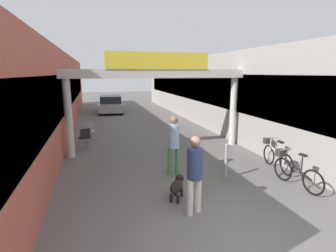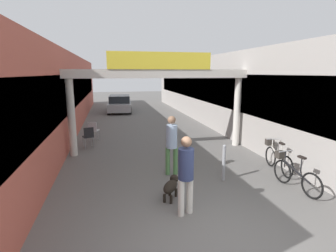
{
  "view_description": "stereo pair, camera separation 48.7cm",
  "coord_description": "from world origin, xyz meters",
  "px_view_note": "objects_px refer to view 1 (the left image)",
  "views": [
    {
      "loc": [
        -2.39,
        -3.98,
        3.11
      ],
      "look_at": [
        0.0,
        4.54,
        1.3
      ],
      "focal_mm": 28.0,
      "sensor_mm": 36.0,
      "label": 1
    },
    {
      "loc": [
        -1.92,
        -4.1,
        3.11
      ],
      "look_at": [
        0.0,
        4.54,
        1.3
      ],
      "focal_mm": 28.0,
      "sensor_mm": 36.0,
      "label": 2
    }
  ],
  "objects_px": {
    "pedestrian_companion": "(174,141)",
    "bollard_post_metal": "(226,161)",
    "parked_car_silver": "(111,104)",
    "bicycle_black_nearest": "(294,170)",
    "cafe_chair_aluminium_farther": "(89,130)",
    "pedestrian_with_dog": "(195,170)",
    "dog_on_leash": "(177,186)",
    "cafe_chair_black_nearer": "(85,136)",
    "bicycle_silver_second": "(276,155)"
  },
  "relations": [
    {
      "from": "bollard_post_metal",
      "to": "cafe_chair_aluminium_farther",
      "type": "distance_m",
      "value": 6.82
    },
    {
      "from": "bollard_post_metal",
      "to": "parked_car_silver",
      "type": "bearing_deg",
      "value": 99.31
    },
    {
      "from": "bicycle_silver_second",
      "to": "parked_car_silver",
      "type": "xyz_separation_m",
      "value": [
        -4.41,
        14.25,
        0.21
      ]
    },
    {
      "from": "dog_on_leash",
      "to": "cafe_chair_aluminium_farther",
      "type": "bearing_deg",
      "value": 109.25
    },
    {
      "from": "bicycle_black_nearest",
      "to": "pedestrian_with_dog",
      "type": "bearing_deg",
      "value": -168.53
    },
    {
      "from": "cafe_chair_aluminium_farther",
      "to": "pedestrian_companion",
      "type": "bearing_deg",
      "value": -61.62
    },
    {
      "from": "pedestrian_with_dog",
      "to": "bollard_post_metal",
      "type": "distance_m",
      "value": 2.31
    },
    {
      "from": "bollard_post_metal",
      "to": "cafe_chair_aluminium_farther",
      "type": "bearing_deg",
      "value": 125.58
    },
    {
      "from": "pedestrian_with_dog",
      "to": "cafe_chair_aluminium_farther",
      "type": "height_order",
      "value": "pedestrian_with_dog"
    },
    {
      "from": "pedestrian_companion",
      "to": "bollard_post_metal",
      "type": "bearing_deg",
      "value": -28.77
    },
    {
      "from": "pedestrian_companion",
      "to": "cafe_chair_aluminium_farther",
      "type": "distance_m",
      "value": 5.47
    },
    {
      "from": "dog_on_leash",
      "to": "cafe_chair_black_nearer",
      "type": "bearing_deg",
      "value": 114.48
    },
    {
      "from": "pedestrian_companion",
      "to": "pedestrian_with_dog",
      "type": "bearing_deg",
      "value": -95.73
    },
    {
      "from": "pedestrian_companion",
      "to": "bicycle_black_nearest",
      "type": "distance_m",
      "value": 3.5
    },
    {
      "from": "pedestrian_with_dog",
      "to": "bicycle_silver_second",
      "type": "height_order",
      "value": "pedestrian_with_dog"
    },
    {
      "from": "pedestrian_with_dog",
      "to": "bicycle_silver_second",
      "type": "distance_m",
      "value": 4.16
    },
    {
      "from": "bicycle_silver_second",
      "to": "bollard_post_metal",
      "type": "height_order",
      "value": "bollard_post_metal"
    },
    {
      "from": "dog_on_leash",
      "to": "cafe_chair_aluminium_farther",
      "type": "height_order",
      "value": "cafe_chair_aluminium_farther"
    },
    {
      "from": "pedestrian_companion",
      "to": "dog_on_leash",
      "type": "relative_size",
      "value": 2.45
    },
    {
      "from": "bicycle_silver_second",
      "to": "parked_car_silver",
      "type": "height_order",
      "value": "parked_car_silver"
    },
    {
      "from": "bollard_post_metal",
      "to": "cafe_chair_black_nearer",
      "type": "bearing_deg",
      "value": 133.23
    },
    {
      "from": "pedestrian_companion",
      "to": "bicycle_silver_second",
      "type": "bearing_deg",
      "value": -6.45
    },
    {
      "from": "cafe_chair_aluminium_farther",
      "to": "parked_car_silver",
      "type": "height_order",
      "value": "parked_car_silver"
    },
    {
      "from": "bicycle_black_nearest",
      "to": "bollard_post_metal",
      "type": "height_order",
      "value": "bollard_post_metal"
    },
    {
      "from": "pedestrian_with_dog",
      "to": "parked_car_silver",
      "type": "distance_m",
      "value": 16.23
    },
    {
      "from": "pedestrian_companion",
      "to": "bicycle_silver_second",
      "type": "xyz_separation_m",
      "value": [
        3.39,
        -0.38,
        -0.63
      ]
    },
    {
      "from": "pedestrian_companion",
      "to": "bollard_post_metal",
      "type": "distance_m",
      "value": 1.66
    },
    {
      "from": "bicycle_silver_second",
      "to": "parked_car_silver",
      "type": "distance_m",
      "value": 14.92
    },
    {
      "from": "cafe_chair_aluminium_farther",
      "to": "parked_car_silver",
      "type": "xyz_separation_m",
      "value": [
        1.57,
        9.07,
        0.1
      ]
    },
    {
      "from": "dog_on_leash",
      "to": "cafe_chair_black_nearer",
      "type": "relative_size",
      "value": 0.84
    },
    {
      "from": "cafe_chair_aluminium_farther",
      "to": "bollard_post_metal",
      "type": "bearing_deg",
      "value": -54.42
    },
    {
      "from": "pedestrian_with_dog",
      "to": "parked_car_silver",
      "type": "bearing_deg",
      "value": 92.76
    },
    {
      "from": "bicycle_black_nearest",
      "to": "bollard_post_metal",
      "type": "distance_m",
      "value": 1.87
    },
    {
      "from": "pedestrian_companion",
      "to": "parked_car_silver",
      "type": "distance_m",
      "value": 13.91
    },
    {
      "from": "parked_car_silver",
      "to": "dog_on_leash",
      "type": "bearing_deg",
      "value": -87.62
    },
    {
      "from": "bicycle_black_nearest",
      "to": "bollard_post_metal",
      "type": "relative_size",
      "value": 1.56
    },
    {
      "from": "dog_on_leash",
      "to": "cafe_chair_aluminium_farther",
      "type": "distance_m",
      "value": 6.71
    },
    {
      "from": "pedestrian_with_dog",
      "to": "dog_on_leash",
      "type": "xyz_separation_m",
      "value": [
        -0.14,
        0.8,
        -0.69
      ]
    },
    {
      "from": "pedestrian_companion",
      "to": "bicycle_black_nearest",
      "type": "bearing_deg",
      "value": -29.3
    },
    {
      "from": "bicycle_black_nearest",
      "to": "cafe_chair_black_nearer",
      "type": "relative_size",
      "value": 1.89
    },
    {
      "from": "bicycle_silver_second",
      "to": "pedestrian_companion",
      "type": "bearing_deg",
      "value": 173.55
    },
    {
      "from": "pedestrian_with_dog",
      "to": "bicycle_black_nearest",
      "type": "bearing_deg",
      "value": 11.47
    },
    {
      "from": "pedestrian_with_dog",
      "to": "dog_on_leash",
      "type": "bearing_deg",
      "value": 100.07
    },
    {
      "from": "pedestrian_companion",
      "to": "bollard_post_metal",
      "type": "relative_size",
      "value": 1.71
    },
    {
      "from": "parked_car_silver",
      "to": "pedestrian_companion",
      "type": "bearing_deg",
      "value": -85.81
    },
    {
      "from": "dog_on_leash",
      "to": "parked_car_silver",
      "type": "distance_m",
      "value": 15.43
    },
    {
      "from": "dog_on_leash",
      "to": "bollard_post_metal",
      "type": "bearing_deg",
      "value": 24.06
    },
    {
      "from": "pedestrian_with_dog",
      "to": "bicycle_black_nearest",
      "type": "height_order",
      "value": "pedestrian_with_dog"
    },
    {
      "from": "pedestrian_with_dog",
      "to": "dog_on_leash",
      "type": "distance_m",
      "value": 1.07
    },
    {
      "from": "cafe_chair_black_nearer",
      "to": "bollard_post_metal",
      "type": "bearing_deg",
      "value": -46.77
    }
  ]
}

